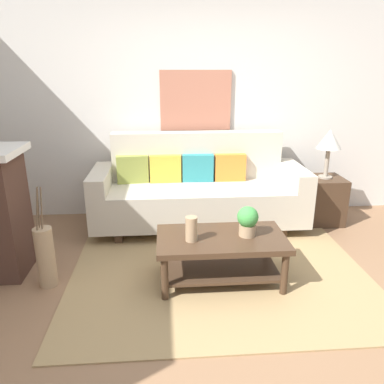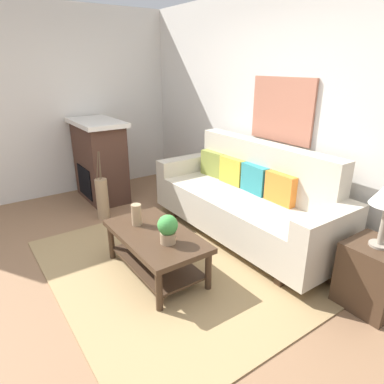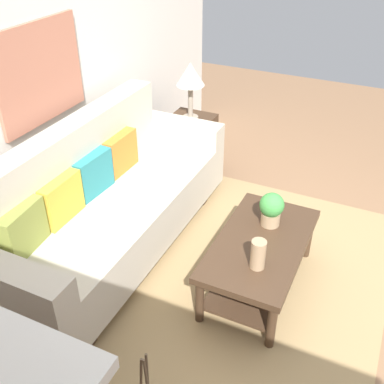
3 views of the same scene
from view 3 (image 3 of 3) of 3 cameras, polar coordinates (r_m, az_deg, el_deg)
name	(u,v)px [view 3 (image 3 of 3)]	position (r m, az deg, el deg)	size (l,w,h in m)	color
ground_plane	(304,300)	(3.55, 13.71, -12.83)	(9.51, 9.51, 0.00)	#8C6647
wall_back	(42,78)	(3.65, -17.97, 13.26)	(5.51, 0.10, 2.70)	silver
area_rug	(240,279)	(3.62, 5.94, -10.61)	(2.69, 2.10, 0.01)	#A38456
couch	(109,205)	(3.68, -10.17, -1.56)	(2.40, 0.84, 1.08)	beige
throw_pillow_olive	(23,229)	(3.16, -20.18, -4.35)	(0.36, 0.12, 0.32)	olive
throw_pillow_mustard	(61,199)	(3.37, -15.91, -0.87)	(0.36, 0.12, 0.32)	gold
throw_pillow_teal	(93,174)	(3.62, -12.18, 2.17)	(0.36, 0.12, 0.32)	teal
throw_pillow_orange	(120,153)	(3.88, -8.93, 4.80)	(0.36, 0.12, 0.32)	orange
coffee_table	(260,254)	(3.38, 8.36, -7.55)	(1.10, 0.60, 0.43)	#422D1E
tabletop_vase	(258,254)	(3.03, 8.16, -7.62)	(0.10, 0.10, 0.21)	tan
potted_plant_tabletop	(271,208)	(3.39, 9.79, -2.00)	(0.18, 0.18, 0.26)	tan
side_table	(191,143)	(4.87, -0.19, 6.10)	(0.44, 0.44, 0.56)	#422D1E
table_lamp	(190,77)	(4.59, -0.20, 14.06)	(0.28, 0.28, 0.57)	gray
floor_vase_branch_a	(148,384)	(2.17, -5.46, -22.50)	(0.01, 0.01, 0.36)	brown
framed_painting	(40,73)	(3.52, -18.24, 13.74)	(0.85, 0.03, 0.70)	#B77056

